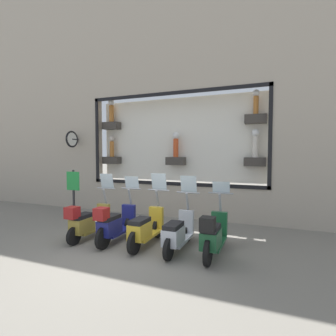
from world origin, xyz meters
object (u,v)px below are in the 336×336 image
(scooter_olive_4, at_px, (87,222))
(shop_sign_post, at_px, (74,197))
(scooter_navy_3, at_px, (115,224))
(scooter_yellow_2, at_px, (145,228))
(scooter_green_0, at_px, (213,235))
(scooter_silver_1, at_px, (178,233))

(scooter_olive_4, height_order, shop_sign_post, shop_sign_post)
(scooter_navy_3, bearing_deg, scooter_yellow_2, -85.70)
(scooter_green_0, height_order, scooter_silver_1, scooter_silver_1)
(scooter_yellow_2, height_order, scooter_olive_4, scooter_yellow_2)
(scooter_silver_1, bearing_deg, scooter_navy_3, 91.99)
(scooter_green_0, bearing_deg, scooter_navy_3, 90.03)
(scooter_yellow_2, bearing_deg, shop_sign_post, 78.12)
(shop_sign_post, bearing_deg, scooter_navy_3, -108.74)
(scooter_navy_3, xyz_separation_m, shop_sign_post, (0.62, 1.84, 0.47))
(scooter_yellow_2, relative_size, scooter_navy_3, 1.00)
(scooter_olive_4, bearing_deg, scooter_navy_3, -89.30)
(scooter_green_0, xyz_separation_m, shop_sign_post, (0.62, 4.33, 0.47))
(scooter_green_0, relative_size, shop_sign_post, 1.03)
(scooter_yellow_2, relative_size, shop_sign_post, 1.03)
(scooter_yellow_2, relative_size, scooter_olive_4, 1.01)
(scooter_silver_1, relative_size, scooter_yellow_2, 0.99)
(scooter_green_0, relative_size, scooter_navy_3, 1.00)
(scooter_green_0, bearing_deg, scooter_yellow_2, 87.89)
(scooter_green_0, xyz_separation_m, scooter_yellow_2, (0.06, 1.66, -0.04))
(scooter_silver_1, distance_m, scooter_navy_3, 1.66)
(scooter_silver_1, relative_size, shop_sign_post, 1.02)
(scooter_yellow_2, xyz_separation_m, shop_sign_post, (0.56, 2.67, 0.51))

